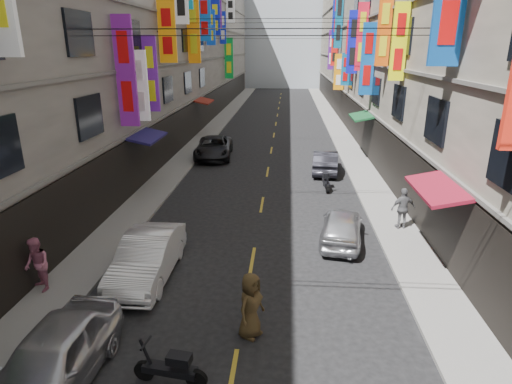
% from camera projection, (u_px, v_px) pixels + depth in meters
% --- Properties ---
extents(sidewalk_left, '(2.00, 90.00, 0.12)m').
position_uv_depth(sidewalk_left, '(208.00, 133.00, 38.87)').
color(sidewalk_left, slate).
rests_on(sidewalk_left, ground).
extents(sidewalk_right, '(2.00, 90.00, 0.12)m').
position_uv_depth(sidewalk_right, '(341.00, 135.00, 38.04)').
color(sidewalk_right, slate).
rests_on(sidewalk_right, ground).
extents(building_row_left, '(10.14, 90.00, 19.00)m').
position_uv_depth(building_row_left, '(134.00, 23.00, 36.26)').
color(building_row_left, gray).
rests_on(building_row_left, ground).
extents(building_row_right, '(10.14, 90.00, 19.00)m').
position_uv_depth(building_row_right, '(423.00, 21.00, 34.59)').
color(building_row_right, '#ABA08F').
rests_on(building_row_right, ground).
extents(haze_block, '(18.00, 8.00, 22.00)m').
position_uv_depth(haze_block, '(283.00, 28.00, 82.16)').
color(haze_block, '#A7B1BB').
rests_on(haze_block, ground).
extents(shop_signage, '(14.00, 55.00, 11.92)m').
position_uv_depth(shop_signage, '(271.00, 22.00, 28.80)').
color(shop_signage, blue).
rests_on(shop_signage, ground).
extents(street_awnings, '(13.99, 35.20, 0.41)m').
position_uv_depth(street_awnings, '(241.00, 137.00, 22.48)').
color(street_awnings, '#134717').
rests_on(street_awnings, ground).
extents(overhead_cables, '(14.00, 38.04, 1.24)m').
position_uv_depth(overhead_cables, '(269.00, 23.00, 24.31)').
color(overhead_cables, black).
rests_on(overhead_cables, ground).
extents(lane_markings, '(0.12, 80.20, 0.01)m').
position_uv_depth(lane_markings, '(273.00, 142.00, 35.64)').
color(lane_markings, gold).
rests_on(lane_markings, ground).
extents(scooter_crossing, '(1.80, 0.58, 1.14)m').
position_uv_depth(scooter_crossing, '(171.00, 368.00, 9.89)').
color(scooter_crossing, black).
rests_on(scooter_crossing, ground).
extents(scooter_far_right, '(0.50, 1.80, 1.14)m').
position_uv_depth(scooter_far_right, '(326.00, 182.00, 23.64)').
color(scooter_far_right, black).
rests_on(scooter_far_right, ground).
extents(car_left_near, '(1.96, 4.57, 1.54)m').
position_uv_depth(car_left_near, '(52.00, 361.00, 9.65)').
color(car_left_near, silver).
rests_on(car_left_near, ground).
extents(car_left_mid, '(1.61, 4.61, 1.52)m').
position_uv_depth(car_left_mid, '(147.00, 257.00, 14.47)').
color(car_left_mid, white).
rests_on(car_left_mid, ground).
extents(car_left_far, '(2.81, 5.44, 1.47)m').
position_uv_depth(car_left_far, '(214.00, 148.00, 30.40)').
color(car_left_far, black).
rests_on(car_left_far, ground).
extents(car_right_mid, '(2.20, 4.15, 1.34)m').
position_uv_depth(car_right_mid, '(342.00, 226.00, 17.19)').
color(car_right_mid, silver).
rests_on(car_right_mid, ground).
extents(car_right_far, '(1.86, 4.34, 1.39)m').
position_uv_depth(car_right_far, '(325.00, 161.00, 26.84)').
color(car_right_far, '#27272F').
rests_on(car_right_far, ground).
extents(pedestrian_lfar, '(1.05, 1.01, 1.78)m').
position_uv_depth(pedestrian_lfar, '(37.00, 265.00, 13.43)').
color(pedestrian_lfar, '#BE6583').
rests_on(pedestrian_lfar, sidewalk_left).
extents(pedestrian_rfar, '(1.16, 0.81, 1.79)m').
position_uv_depth(pedestrian_rfar, '(403.00, 208.00, 18.12)').
color(pedestrian_rfar, slate).
rests_on(pedestrian_rfar, sidewalk_right).
extents(pedestrian_crossing, '(1.01, 1.11, 1.88)m').
position_uv_depth(pedestrian_crossing, '(251.00, 305.00, 11.44)').
color(pedestrian_crossing, '#46351C').
rests_on(pedestrian_crossing, ground).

